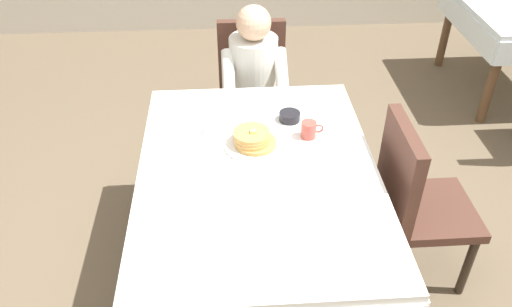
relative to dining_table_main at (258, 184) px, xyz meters
The scene contains 14 objects.
ground_plane 0.65m from the dining_table_main, ahead, with size 14.00×14.00×0.00m, color brown.
dining_table_main is the anchor object (origin of this frame).
chair_diner 1.18m from the dining_table_main, 87.79° to the left, with size 0.44×0.45×0.93m.
diner_person 1.01m from the dining_table_main, 87.45° to the left, with size 0.40×0.43×1.12m.
chair_right_side 0.78m from the dining_table_main, ahead, with size 0.45×0.44×0.93m.
plate_breakfast 0.20m from the dining_table_main, 93.74° to the left, with size 0.28×0.28×0.02m, color white.
breakfast_stack 0.22m from the dining_table_main, 94.41° to the left, with size 0.20×0.20×0.08m.
cup_coffee 0.39m from the dining_table_main, 41.79° to the left, with size 0.11×0.08×0.08m.
bowl_butter 0.46m from the dining_table_main, 64.18° to the left, with size 0.11×0.11×0.04m, color black.
syrup_pitcher 0.39m from the dining_table_main, 129.55° to the left, with size 0.08×0.08×0.07m.
fork_left_of_plate 0.27m from the dining_table_main, 142.13° to the left, with size 0.18×0.01×0.01m, color silver.
knife_right_of_plate 0.25m from the dining_table_main, 41.29° to the left, with size 0.20×0.01×0.01m, color silver.
spoon_near_edge 0.15m from the dining_table_main, 117.99° to the right, with size 0.15×0.01×0.01m, color silver.
napkin_folded 0.32m from the dining_table_main, behind, with size 0.17×0.12×0.01m, color white.
Camera 1 is at (-0.13, -1.86, 2.23)m, focal length 36.40 mm.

